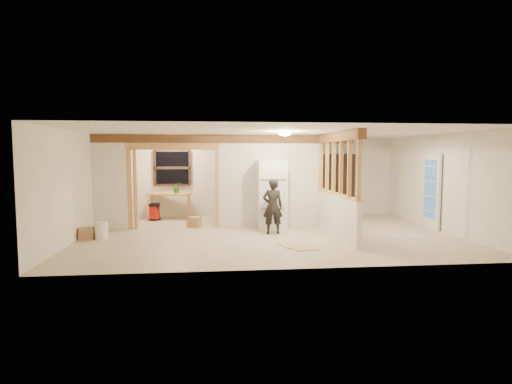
{
  "coord_description": "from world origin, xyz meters",
  "views": [
    {
      "loc": [
        -1.42,
        -10.35,
        1.96
      ],
      "look_at": [
        -0.27,
        0.4,
        1.02
      ],
      "focal_mm": 30.0,
      "sensor_mm": 36.0,
      "label": 1
    }
  ],
  "objects": [
    {
      "name": "bucket",
      "position": [
        -3.98,
        -0.14,
        0.19
      ],
      "size": [
        0.32,
        0.32,
        0.39
      ],
      "primitive_type": "cylinder",
      "rotation": [
        0.0,
        0.0,
        -0.05
      ],
      "color": "white",
      "rests_on": "floor"
    },
    {
      "name": "box_util_b",
      "position": [
        -4.01,
        2.25,
        0.13
      ],
      "size": [
        0.32,
        0.32,
        0.27
      ],
      "primitive_type": "cube",
      "rotation": [
        0.0,
        0.0,
        0.14
      ],
      "color": "#AC7F53",
      "rests_on": "floor"
    },
    {
      "name": "stud_partition",
      "position": [
        1.6,
        -0.4,
        1.66
      ],
      "size": [
        0.14,
        3.2,
        1.32
      ],
      "primitive_type": "cube",
      "color": "tan",
      "rests_on": "pony_wall"
    },
    {
      "name": "shop_vac",
      "position": [
        -3.11,
        2.62,
        0.26
      ],
      "size": [
        0.52,
        0.52,
        0.52
      ],
      "primitive_type": "cylinder",
      "rotation": [
        0.0,
        0.0,
        -0.42
      ],
      "color": "#A1100A",
      "rests_on": "floor"
    },
    {
      "name": "header_beam_back",
      "position": [
        -1.0,
        1.2,
        2.38
      ],
      "size": [
        7.0,
        0.18,
        0.22
      ],
      "primitive_type": "cube",
      "color": "brown",
      "rests_on": "ceiling"
    },
    {
      "name": "wall_left",
      "position": [
        -4.5,
        0.0,
        1.25
      ],
      "size": [
        0.01,
        6.5,
        2.5
      ],
      "primitive_type": "cube",
      "color": "white",
      "rests_on": "floor"
    },
    {
      "name": "ceiling_dome_main",
      "position": [
        0.3,
        -0.5,
        2.48
      ],
      "size": [
        0.36,
        0.36,
        0.16
      ],
      "primitive_type": "ellipsoid",
      "color": "#FFEABF",
      "rests_on": "ceiling"
    },
    {
      "name": "doorway_frame",
      "position": [
        -2.4,
        1.2,
        1.1
      ],
      "size": [
        2.46,
        0.14,
        2.2
      ],
      "primitive_type": "cube",
      "color": "tan",
      "rests_on": "floor"
    },
    {
      "name": "header_beam_right",
      "position": [
        1.6,
        -0.4,
        2.38
      ],
      "size": [
        0.18,
        3.3,
        0.22
      ],
      "primitive_type": "cube",
      "color": "brown",
      "rests_on": "ceiling"
    },
    {
      "name": "french_door",
      "position": [
        4.42,
        0.4,
        1.0
      ],
      "size": [
        0.12,
        0.86,
        2.0
      ],
      "primitive_type": "cube",
      "color": "white",
      "rests_on": "floor"
    },
    {
      "name": "work_table",
      "position": [
        -2.66,
        2.8,
        0.4
      ],
      "size": [
        1.38,
        0.89,
        0.8
      ],
      "primitive_type": "cube",
      "rotation": [
        0.0,
        0.0,
        -0.21
      ],
      "color": "tan",
      "rests_on": "floor"
    },
    {
      "name": "wall_back",
      "position": [
        0.0,
        3.25,
        1.25
      ],
      "size": [
        9.0,
        0.01,
        2.5
      ],
      "primitive_type": "cube",
      "color": "white",
      "rests_on": "floor"
    },
    {
      "name": "ceiling",
      "position": [
        0.0,
        0.0,
        2.5
      ],
      "size": [
        9.0,
        6.5,
        0.01
      ],
      "primitive_type": "cube",
      "color": "white"
    },
    {
      "name": "ceiling_dome_util",
      "position": [
        -2.5,
        2.3,
        2.48
      ],
      "size": [
        0.32,
        0.32,
        0.14
      ],
      "primitive_type": "ellipsoid",
      "color": "#FFEABF",
      "rests_on": "ceiling"
    },
    {
      "name": "potted_plant",
      "position": [
        -2.44,
        2.75,
        0.96
      ],
      "size": [
        0.35,
        0.33,
        0.32
      ],
      "primitive_type": "imported",
      "rotation": [
        0.0,
        0.0,
        0.31
      ],
      "color": "#2F5F25",
      "rests_on": "work_table"
    },
    {
      "name": "box_front",
      "position": [
        -4.3,
        -0.15,
        0.13
      ],
      "size": [
        0.35,
        0.3,
        0.27
      ],
      "primitive_type": "cube",
      "rotation": [
        0.0,
        0.0,
        0.09
      ],
      "color": "#AC7F53",
      "rests_on": "floor"
    },
    {
      "name": "wall_front",
      "position": [
        0.0,
        -3.25,
        1.25
      ],
      "size": [
        9.0,
        0.01,
        2.5
      ],
      "primitive_type": "cube",
      "color": "white",
      "rests_on": "floor"
    },
    {
      "name": "pony_wall",
      "position": [
        1.6,
        -0.4,
        0.5
      ],
      "size": [
        0.12,
        3.2,
        1.0
      ],
      "primitive_type": "cube",
      "color": "silver",
      "rests_on": "floor"
    },
    {
      "name": "woman",
      "position": [
        0.11,
        0.03,
        0.68
      ],
      "size": [
        0.51,
        0.34,
        1.37
      ],
      "primitive_type": "imported",
      "rotation": [
        0.0,
        0.0,
        3.11
      ],
      "color": "black",
      "rests_on": "floor"
    },
    {
      "name": "hanging_bulb",
      "position": [
        -2.0,
        1.6,
        2.18
      ],
      "size": [
        0.07,
        0.07,
        0.07
      ],
      "primitive_type": "ellipsoid",
      "color": "#FFD88C",
      "rests_on": "ceiling"
    },
    {
      "name": "window_back",
      "position": [
        -2.6,
        3.17,
        1.55
      ],
      "size": [
        1.12,
        0.1,
        1.1
      ],
      "primitive_type": "cube",
      "color": "black",
      "rests_on": "wall_back"
    },
    {
      "name": "partition_left_stub",
      "position": [
        -4.05,
        1.2,
        1.25
      ],
      "size": [
        0.9,
        0.12,
        2.5
      ],
      "primitive_type": "cube",
      "color": "silver",
      "rests_on": "floor"
    },
    {
      "name": "wall_right",
      "position": [
        4.5,
        0.0,
        1.25
      ],
      "size": [
        0.01,
        6.5,
        2.5
      ],
      "primitive_type": "cube",
      "color": "white",
      "rests_on": "floor"
    },
    {
      "name": "floor_panel_near",
      "position": [
        0.34,
        -1.39,
        0.01
      ],
      "size": [
        0.63,
        0.63,
        0.02
      ],
      "primitive_type": "cube",
      "rotation": [
        0.0,
        0.0,
        0.3
      ],
      "color": "tan",
      "rests_on": "floor"
    },
    {
      "name": "floor",
      "position": [
        0.0,
        0.0,
        -0.01
      ],
      "size": [
        9.0,
        6.5,
        0.01
      ],
      "primitive_type": "cube",
      "color": "#C7B294",
      "rests_on": "ground"
    },
    {
      "name": "refrigerator",
      "position": [
        0.18,
        0.78,
        0.9
      ],
      "size": [
        0.74,
        0.72,
        1.81
      ],
      "primitive_type": "cube",
      "color": "silver",
      "rests_on": "floor"
    },
    {
      "name": "bookshelf",
      "position": [
        2.68,
        3.01,
        0.99
      ],
      "size": [
        0.99,
        0.33,
        1.98
      ],
      "primitive_type": "cube",
      "color": "black",
      "rests_on": "floor"
    },
    {
      "name": "floor_panel_far",
      "position": [
        0.53,
        -1.74,
        0.01
      ],
      "size": [
        0.55,
        0.46,
        0.02
      ],
      "primitive_type": "cube",
      "rotation": [
        0.0,
        0.0,
        0.14
      ],
      "color": "tan",
      "rests_on": "floor"
    },
    {
      "name": "partition_center",
      "position": [
        0.2,
        1.2,
        1.25
      ],
      "size": [
        2.8,
        0.12,
        2.5
      ],
      "primitive_type": "cube",
      "color": "silver",
      "rests_on": "floor"
    },
    {
      "name": "box_util_a",
      "position": [
        -1.86,
        1.23,
        0.14
      ],
      "size": [
        0.41,
        0.38,
        0.28
      ],
      "primitive_type": "cube",
      "rotation": [
        0.0,
        0.0,
        -0.38
      ],
      "color": "#AC7F53",
      "rests_on": "floor"
    }
  ]
}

